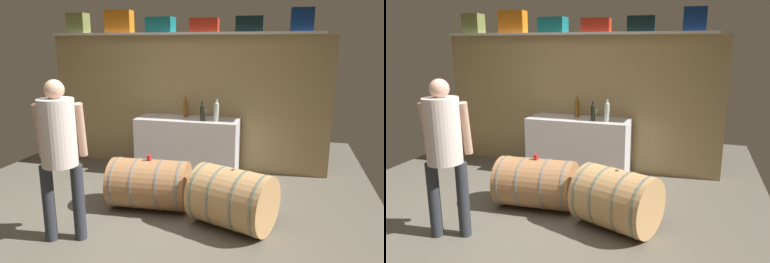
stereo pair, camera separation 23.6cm
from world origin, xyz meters
TOP-DOWN VIEW (x-y plane):
  - ground_plane at (0.00, 0.59)m, footprint 5.69×7.90m
  - back_wall_panel at (0.00, 2.35)m, footprint 4.49×0.10m
  - high_shelf_board at (0.00, 2.20)m, footprint 4.13×0.40m
  - toolcase_olive at (-1.72, 2.20)m, footprint 0.30×0.25m
  - toolcase_orange at (-1.01, 2.20)m, footprint 0.43×0.25m
  - toolcase_teal at (-0.33, 2.20)m, footprint 0.43×0.26m
  - toolcase_red at (0.36, 2.20)m, footprint 0.43×0.28m
  - toolcase_black at (1.02, 2.20)m, footprint 0.39×0.25m
  - toolcase_navy at (1.73, 2.20)m, footprint 0.31×0.22m
  - work_cabinet at (0.15, 2.01)m, footprint 1.55×0.57m
  - wine_bottle_dark at (0.40, 1.90)m, footprint 0.07×0.07m
  - wine_bottle_amber at (0.09, 2.12)m, footprint 0.07×0.07m
  - wine_bottle_clear at (0.61, 1.91)m, footprint 0.08×0.08m
  - wine_glass at (0.38, 2.17)m, footprint 0.07×0.07m
  - wine_barrel_near at (0.03, 0.68)m, footprint 0.98×0.67m
  - wine_barrel_far at (1.08, 0.45)m, footprint 1.01×0.90m
  - tasting_cup at (0.03, 0.68)m, footprint 0.06×0.06m
  - winemaker_pouring at (-0.54, -0.25)m, footprint 0.52×0.44m

SIDE VIEW (x-z plane):
  - ground_plane at x=0.00m, z-range -0.02..0.00m
  - wine_barrel_near at x=0.03m, z-range 0.00..0.62m
  - wine_barrel_far at x=1.08m, z-range 0.00..0.67m
  - work_cabinet at x=0.15m, z-range 0.00..0.87m
  - tasting_cup at x=0.03m, z-range 0.62..0.67m
  - wine_glass at x=0.38m, z-range 0.90..1.03m
  - wine_bottle_dark at x=0.40m, z-range 0.86..1.15m
  - winemaker_pouring at x=-0.54m, z-range 0.19..1.84m
  - wine_bottle_amber at x=0.09m, z-range 0.86..1.18m
  - wine_bottle_clear at x=0.61m, z-range 0.86..1.19m
  - back_wall_panel at x=0.00m, z-range 0.00..2.11m
  - high_shelf_board at x=0.00m, z-range 2.11..2.14m
  - toolcase_red at x=0.36m, z-range 2.14..2.34m
  - toolcase_black at x=1.02m, z-range 2.14..2.36m
  - toolcase_teal at x=-0.33m, z-range 2.14..2.37m
  - toolcase_olive at x=-1.72m, z-range 2.14..2.45m
  - toolcase_navy at x=1.73m, z-range 2.14..2.46m
  - toolcase_orange at x=-1.01m, z-range 2.14..2.48m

